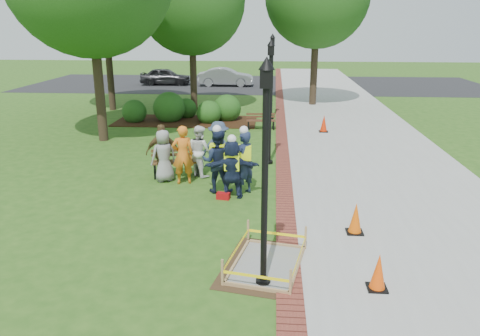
# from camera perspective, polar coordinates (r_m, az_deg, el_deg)

# --- Properties ---
(ground) EXTENTS (100.00, 100.00, 0.00)m
(ground) POSITION_cam_1_polar(r_m,az_deg,el_deg) (11.98, -2.82, -6.23)
(ground) COLOR #285116
(ground) RESTS_ON ground
(sidewalk) EXTENTS (6.00, 60.00, 0.02)m
(sidewalk) POSITION_cam_1_polar(r_m,az_deg,el_deg) (21.74, 13.68, 4.18)
(sidewalk) COLOR #9E9E99
(sidewalk) RESTS_ON ground
(brick_edging) EXTENTS (0.50, 60.00, 0.03)m
(brick_edging) POSITION_cam_1_polar(r_m,az_deg,el_deg) (21.44, 5.06, 4.44)
(brick_edging) COLOR maroon
(brick_edging) RESTS_ON ground
(mulch_bed) EXTENTS (7.00, 3.00, 0.05)m
(mulch_bed) POSITION_cam_1_polar(r_m,az_deg,el_deg) (23.79, -6.56, 5.70)
(mulch_bed) COLOR #381E0F
(mulch_bed) RESTS_ON ground
(parking_lot) EXTENTS (36.00, 12.00, 0.01)m
(parking_lot) POSITION_cam_1_polar(r_m,az_deg,el_deg) (38.22, 2.10, 10.19)
(parking_lot) COLOR black
(parking_lot) RESTS_ON ground
(wet_concrete_pad) EXTENTS (2.13, 2.59, 0.55)m
(wet_concrete_pad) POSITION_cam_1_polar(r_m,az_deg,el_deg) (9.72, 3.31, -10.65)
(wet_concrete_pad) COLOR #47331E
(wet_concrete_pad) RESTS_ON ground
(bench_near) EXTENTS (1.66, 0.86, 0.86)m
(bench_near) POSITION_cam_1_polar(r_m,az_deg,el_deg) (15.29, -7.75, 0.01)
(bench_near) COLOR brown
(bench_near) RESTS_ON ground
(bench_far) EXTENTS (1.38, 0.58, 0.73)m
(bench_far) POSITION_cam_1_polar(r_m,az_deg,el_deg) (21.89, 2.55, 5.34)
(bench_far) COLOR brown
(bench_far) RESTS_ON ground
(cone_front) EXTENTS (0.37, 0.37, 0.74)m
(cone_front) POSITION_cam_1_polar(r_m,az_deg,el_deg) (9.24, 16.51, -12.14)
(cone_front) COLOR black
(cone_front) RESTS_ON ground
(cone_back) EXTENTS (0.39, 0.39, 0.77)m
(cone_back) POSITION_cam_1_polar(r_m,az_deg,el_deg) (11.38, 13.90, -6.04)
(cone_back) COLOR black
(cone_back) RESTS_ON ground
(cone_far) EXTENTS (0.40, 0.40, 0.78)m
(cone_far) POSITION_cam_1_polar(r_m,az_deg,el_deg) (21.57, 10.18, 5.30)
(cone_far) COLOR black
(cone_far) RESTS_ON ground
(toolbox) EXTENTS (0.40, 0.26, 0.19)m
(toolbox) POSITION_cam_1_polar(r_m,az_deg,el_deg) (13.25, -2.06, -3.42)
(toolbox) COLOR #A30C0F
(toolbox) RESTS_ON ground
(lamp_near) EXTENTS (0.28, 0.28, 4.26)m
(lamp_near) POSITION_cam_1_polar(r_m,az_deg,el_deg) (8.23, 3.09, 0.99)
(lamp_near) COLOR black
(lamp_near) RESTS_ON ground
(lamp_mid) EXTENTS (0.28, 0.28, 4.26)m
(lamp_mid) POSITION_cam_1_polar(r_m,az_deg,el_deg) (16.06, 3.70, 9.06)
(lamp_mid) COLOR black
(lamp_mid) RESTS_ON ground
(lamp_far) EXTENTS (0.28, 0.28, 4.26)m
(lamp_far) POSITION_cam_1_polar(r_m,az_deg,el_deg) (24.01, 3.92, 11.82)
(lamp_far) COLOR black
(lamp_far) RESTS_ON ground
(tree_back) EXTENTS (5.69, 5.69, 8.73)m
(tree_back) POSITION_cam_1_polar(r_m,az_deg,el_deg) (26.20, -5.97, 19.65)
(tree_back) COLOR #3D2D1E
(tree_back) RESTS_ON ground
(shrub_a) EXTENTS (1.21, 1.21, 1.21)m
(shrub_a) POSITION_cam_1_polar(r_m,az_deg,el_deg) (24.10, -12.69, 5.49)
(shrub_a) COLOR #1D4915
(shrub_a) RESTS_ON ground
(shrub_b) EXTENTS (1.59, 1.59, 1.59)m
(shrub_b) POSITION_cam_1_polar(r_m,az_deg,el_deg) (23.98, -8.57, 5.66)
(shrub_b) COLOR #1D4915
(shrub_b) RESTS_ON ground
(shrub_c) EXTENTS (1.21, 1.21, 1.21)m
(shrub_c) POSITION_cam_1_polar(r_m,az_deg,el_deg) (23.32, -3.78, 5.49)
(shrub_c) COLOR #1D4915
(shrub_c) RESTS_ON ground
(shrub_d) EXTENTS (1.42, 1.42, 1.42)m
(shrub_d) POSITION_cam_1_polar(r_m,az_deg,el_deg) (23.92, -1.60, 5.82)
(shrub_d) COLOR #1D4915
(shrub_d) RESTS_ON ground
(shrub_e) EXTENTS (1.10, 1.10, 1.10)m
(shrub_e) POSITION_cam_1_polar(r_m,az_deg,el_deg) (24.77, -6.54, 6.12)
(shrub_e) COLOR #1D4915
(shrub_e) RESTS_ON ground
(casual_person_a) EXTENTS (0.63, 0.58, 1.65)m
(casual_person_a) POSITION_cam_1_polar(r_m,az_deg,el_deg) (14.72, -9.29, 1.49)
(casual_person_a) COLOR gray
(casual_person_a) RESTS_ON ground
(casual_person_b) EXTENTS (0.66, 0.52, 1.82)m
(casual_person_b) POSITION_cam_1_polar(r_m,az_deg,el_deg) (14.39, -6.99, 1.59)
(casual_person_b) COLOR orange
(casual_person_b) RESTS_ON ground
(casual_person_c) EXTENTS (0.62, 0.61, 1.66)m
(casual_person_c) POSITION_cam_1_polar(r_m,az_deg,el_deg) (15.09, -4.94, 2.08)
(casual_person_c) COLOR white
(casual_person_c) RESTS_ON ground
(casual_person_d) EXTENTS (0.64, 0.50, 1.79)m
(casual_person_d) POSITION_cam_1_polar(r_m,az_deg,el_deg) (14.82, -9.38, 1.88)
(casual_person_d) COLOR brown
(casual_person_d) RESTS_ON ground
(casual_person_e) EXTENTS (0.62, 0.44, 1.81)m
(casual_person_e) POSITION_cam_1_polar(r_m,az_deg,el_deg) (14.96, -2.62, 2.29)
(casual_person_e) COLOR #313F56
(casual_person_e) RESTS_ON ground
(hivis_worker_a) EXTENTS (0.58, 0.41, 1.84)m
(hivis_worker_a) POSITION_cam_1_polar(r_m,az_deg,el_deg) (13.11, -0.99, 0.16)
(hivis_worker_a) COLOR #1A2544
(hivis_worker_a) RESTS_ON ground
(hivis_worker_b) EXTENTS (0.69, 0.70, 2.02)m
(hivis_worker_b) POSITION_cam_1_polar(r_m,az_deg,el_deg) (13.37, 0.46, 0.86)
(hivis_worker_b) COLOR #18243E
(hivis_worker_b) RESTS_ON ground
(hivis_worker_c) EXTENTS (0.60, 0.40, 2.01)m
(hivis_worker_c) POSITION_cam_1_polar(r_m,az_deg,el_deg) (13.55, -2.78, 1.05)
(hivis_worker_c) COLOR #18233E
(hivis_worker_c) RESTS_ON ground
(parked_car_a) EXTENTS (2.12, 4.52, 1.45)m
(parked_car_a) POSITION_cam_1_polar(r_m,az_deg,el_deg) (38.17, -9.03, 9.97)
(parked_car_a) COLOR #262528
(parked_car_a) RESTS_ON ground
(parked_car_b) EXTENTS (2.04, 4.66, 1.52)m
(parked_car_b) POSITION_cam_1_polar(r_m,az_deg,el_deg) (37.12, -1.73, 9.97)
(parked_car_b) COLOR #98989C
(parked_car_b) RESTS_ON ground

